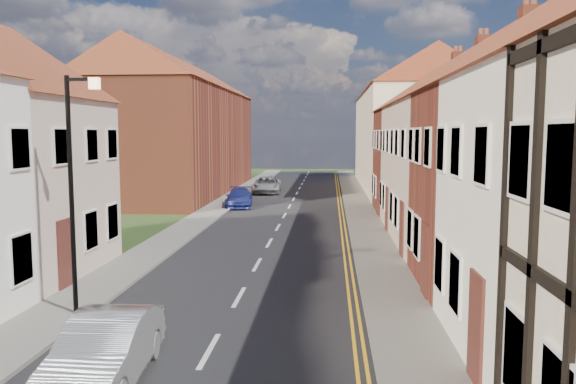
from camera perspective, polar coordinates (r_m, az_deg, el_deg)
road at (r=24.15m, az=-1.92°, el=-5.21°), size 7.00×90.00×0.02m
pavement_left at (r=25.00m, az=-12.04°, el=-4.83°), size 1.80×90.00×0.12m
pavement_right at (r=24.07m, az=8.59°, el=-5.19°), size 1.80×90.00×0.12m
cottage_r_cream_mid at (r=18.32m, az=25.91°, el=4.69°), size 8.30×5.20×9.00m
cottage_r_pink at (r=23.43m, az=21.05°, el=5.04°), size 8.30×6.00×9.00m
cottage_r_white_far at (r=28.64m, az=17.95°, el=5.27°), size 8.30×5.20×9.00m
cottage_r_cream_far at (r=33.92m, az=15.80°, el=5.40°), size 8.30×6.00×9.00m
block_right_far at (r=49.01m, az=12.27°, el=6.57°), size 8.30×24.20×10.50m
block_left_far at (r=45.14m, az=-11.03°, el=6.65°), size 8.30×24.20×10.50m
lamppost at (r=15.03m, az=-20.90°, el=1.15°), size 0.88×0.15×6.00m
car_mid at (r=11.46m, az=-18.08°, el=-15.05°), size 1.61×4.02×1.30m
car_far at (r=35.97m, az=-4.97°, el=-0.59°), size 2.07×4.19×1.17m
car_distant at (r=44.02m, az=-2.18°, el=0.71°), size 2.28×4.66×1.27m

